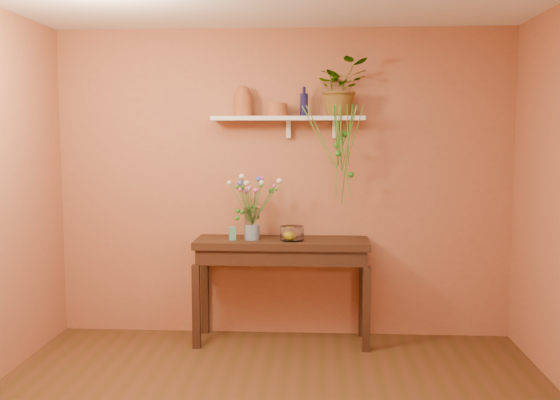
{
  "coord_description": "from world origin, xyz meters",
  "views": [
    {
      "loc": [
        0.3,
        -3.59,
        1.77
      ],
      "look_at": [
        0.0,
        1.55,
        1.25
      ],
      "focal_mm": 40.74,
      "sensor_mm": 36.0,
      "label": 1
    }
  ],
  "objects_px": {
    "sideboard": "(282,254)",
    "blue_bottle": "(304,104)",
    "glass_vase": "(252,226)",
    "bouquet": "(251,193)",
    "terracotta_jug": "(243,102)",
    "spider_plant": "(340,87)",
    "glass_bowl": "(292,234)"
  },
  "relations": [
    {
      "from": "spider_plant",
      "to": "bouquet",
      "type": "bearing_deg",
      "value": -169.2
    },
    {
      "from": "glass_vase",
      "to": "bouquet",
      "type": "bearing_deg",
      "value": 174.87
    },
    {
      "from": "terracotta_jug",
      "to": "blue_bottle",
      "type": "relative_size",
      "value": 1.04
    },
    {
      "from": "blue_bottle",
      "to": "glass_bowl",
      "type": "xyz_separation_m",
      "value": [
        -0.09,
        -0.19,
        -1.09
      ]
    },
    {
      "from": "sideboard",
      "to": "blue_bottle",
      "type": "xyz_separation_m",
      "value": [
        0.18,
        0.14,
        1.27
      ]
    },
    {
      "from": "sideboard",
      "to": "bouquet",
      "type": "distance_m",
      "value": 0.59
    },
    {
      "from": "bouquet",
      "to": "glass_vase",
      "type": "bearing_deg",
      "value": -5.13
    },
    {
      "from": "blue_bottle",
      "to": "glass_vase",
      "type": "relative_size",
      "value": 0.92
    },
    {
      "from": "blue_bottle",
      "to": "bouquet",
      "type": "bearing_deg",
      "value": -158.77
    },
    {
      "from": "sideboard",
      "to": "blue_bottle",
      "type": "bearing_deg",
      "value": 37.48
    },
    {
      "from": "glass_vase",
      "to": "spider_plant",
      "type": "bearing_deg",
      "value": 10.84
    },
    {
      "from": "blue_bottle",
      "to": "terracotta_jug",
      "type": "bearing_deg",
      "value": 179.36
    },
    {
      "from": "spider_plant",
      "to": "glass_bowl",
      "type": "height_order",
      "value": "spider_plant"
    },
    {
      "from": "glass_bowl",
      "to": "glass_vase",
      "type": "bearing_deg",
      "value": 176.44
    },
    {
      "from": "terracotta_jug",
      "to": "sideboard",
      "type": "bearing_deg",
      "value": -22.75
    },
    {
      "from": "spider_plant",
      "to": "terracotta_jug",
      "type": "bearing_deg",
      "value": 177.69
    },
    {
      "from": "glass_bowl",
      "to": "spider_plant",
      "type": "bearing_deg",
      "value": 22.15
    },
    {
      "from": "spider_plant",
      "to": "glass_bowl",
      "type": "distance_m",
      "value": 1.3
    },
    {
      "from": "blue_bottle",
      "to": "spider_plant",
      "type": "relative_size",
      "value": 0.52
    },
    {
      "from": "bouquet",
      "to": "sideboard",
      "type": "bearing_deg",
      "value": 7.04
    },
    {
      "from": "terracotta_jug",
      "to": "glass_bowl",
      "type": "height_order",
      "value": "terracotta_jug"
    },
    {
      "from": "blue_bottle",
      "to": "spider_plant",
      "type": "xyz_separation_m",
      "value": [
        0.31,
        -0.03,
        0.14
      ]
    },
    {
      "from": "glass_vase",
      "to": "terracotta_jug",
      "type": "bearing_deg",
      "value": 116.69
    },
    {
      "from": "sideboard",
      "to": "bouquet",
      "type": "bearing_deg",
      "value": -172.96
    },
    {
      "from": "spider_plant",
      "to": "bouquet",
      "type": "distance_m",
      "value": 1.16
    },
    {
      "from": "terracotta_jug",
      "to": "bouquet",
      "type": "xyz_separation_m",
      "value": [
        0.09,
        -0.18,
        -0.77
      ]
    },
    {
      "from": "sideboard",
      "to": "terracotta_jug",
      "type": "distance_m",
      "value": 1.35
    },
    {
      "from": "sideboard",
      "to": "glass_vase",
      "type": "bearing_deg",
      "value": -172.86
    },
    {
      "from": "terracotta_jug",
      "to": "glass_vase",
      "type": "bearing_deg",
      "value": -63.31
    },
    {
      "from": "spider_plant",
      "to": "glass_vase",
      "type": "bearing_deg",
      "value": -169.16
    },
    {
      "from": "terracotta_jug",
      "to": "blue_bottle",
      "type": "height_order",
      "value": "terracotta_jug"
    },
    {
      "from": "sideboard",
      "to": "blue_bottle",
      "type": "relative_size",
      "value": 5.9
    }
  ]
}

